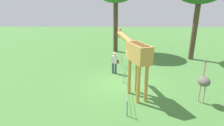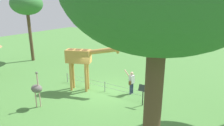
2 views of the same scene
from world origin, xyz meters
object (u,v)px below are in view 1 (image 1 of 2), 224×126
(visitor, at_px, (114,62))
(ostrich, at_px, (204,81))
(info_sign, at_px, (129,56))
(giraffe, at_px, (136,54))

(visitor, relative_size, ostrich, 0.75)
(info_sign, bearing_deg, visitor, 138.47)
(visitor, xyz_separation_m, info_sign, (1.28, -1.14, 0.05))
(visitor, relative_size, info_sign, 1.28)
(ostrich, bearing_deg, visitor, 47.97)
(giraffe, relative_size, info_sign, 2.79)
(giraffe, relative_size, ostrich, 1.63)
(giraffe, distance_m, info_sign, 4.68)
(giraffe, xyz_separation_m, info_sign, (4.47, -0.01, -1.38))
(giraffe, bearing_deg, info_sign, -0.06)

